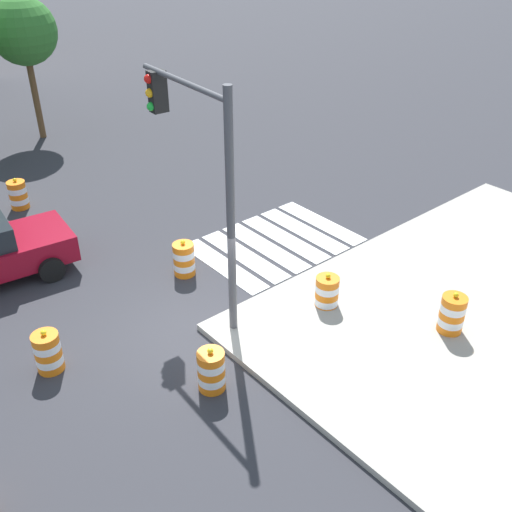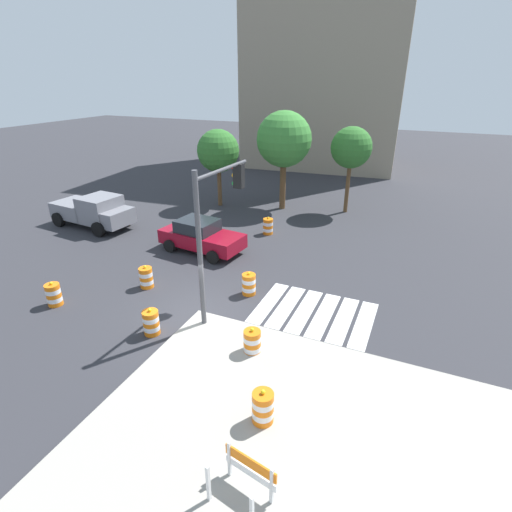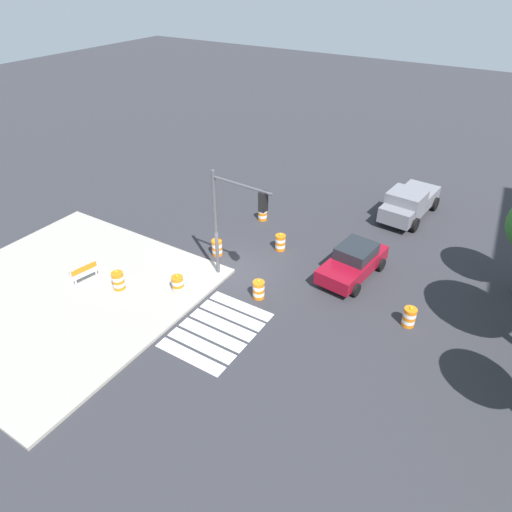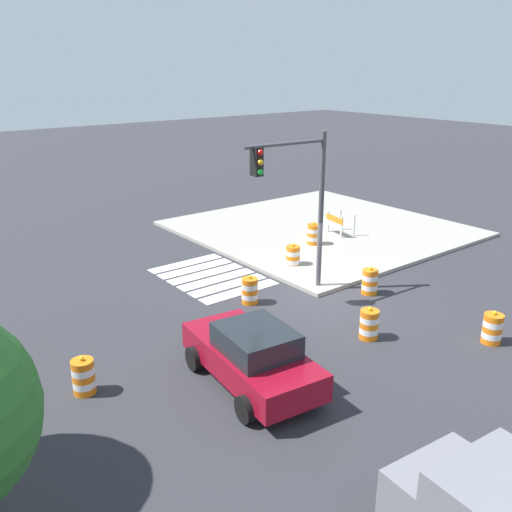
{
  "view_description": "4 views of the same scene",
  "coord_description": "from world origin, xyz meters",
  "views": [
    {
      "loc": [
        -5.9,
        -9.12,
        8.6
      ],
      "look_at": [
        2.22,
        0.53,
        0.86
      ],
      "focal_mm": 41.74,
      "sensor_mm": 36.0,
      "label": 1
    },
    {
      "loc": [
        7.09,
        -10.74,
        8.3
      ],
      "look_at": [
        1.03,
        3.06,
        1.32
      ],
      "focal_mm": 27.69,
      "sensor_mm": 36.0,
      "label": 2
    },
    {
      "loc": [
        15.63,
        11.08,
        13.59
      ],
      "look_at": [
        -0.14,
        1.19,
        1.31
      ],
      "focal_mm": 32.07,
      "sensor_mm": 36.0,
      "label": 3
    },
    {
      "loc": [
        -12.78,
        12.73,
        7.76
      ],
      "look_at": [
        1.66,
        1.44,
        1.41
      ],
      "focal_mm": 39.03,
      "sensor_mm": 36.0,
      "label": 4
    }
  ],
  "objects": [
    {
      "name": "sidewalk_corner",
      "position": [
        6.0,
        -6.0,
        0.07
      ],
      "size": [
        12.0,
        12.0,
        0.15
      ],
      "primitive_type": "cube",
      "color": "#9E998E",
      "rests_on": "ground"
    },
    {
      "name": "traffic_barrel_crosswalk_end",
      "position": [
        1.12,
        2.13,
        0.45
      ],
      "size": [
        0.56,
        0.56,
        1.02
      ],
      "color": "orange",
      "rests_on": "ground"
    },
    {
      "name": "traffic_barrel_median_far",
      "position": [
        2.84,
        -1.36,
        0.45
      ],
      "size": [
        0.56,
        0.56,
        1.02
      ],
      "color": "orange",
      "rests_on": "ground"
    },
    {
      "name": "traffic_barrel_lane_center",
      "position": [
        -0.84,
        -1.73,
        0.45
      ],
      "size": [
        0.56,
        0.56,
        1.02
      ],
      "color": "orange",
      "rests_on": "ground"
    },
    {
      "name": "crosswalk_stripes",
      "position": [
        4.0,
        1.8,
        0.01
      ],
      "size": [
        4.35,
        3.2,
        0.02
      ],
      "color": "silver",
      "rests_on": "ground"
    },
    {
      "name": "traffic_barrel_far_curb",
      "position": [
        -0.71,
        8.7,
        0.45
      ],
      "size": [
        0.56,
        0.56,
        1.02
      ],
      "color": "orange",
      "rests_on": "ground"
    },
    {
      "name": "ground_plane",
      "position": [
        0.0,
        0.0,
        0.0
      ],
      "size": [
        120.0,
        120.0,
        0.0
      ],
      "primitive_type": "plane",
      "color": "#2D2D33"
    },
    {
      "name": "sports_car",
      "position": [
        -2.95,
        5.17,
        0.81
      ],
      "size": [
        4.48,
        2.51,
        1.63
      ],
      "color": "maroon",
      "rests_on": "ground"
    },
    {
      "name": "traffic_barrel_median_near",
      "position": [
        -3.11,
        0.91,
        0.45
      ],
      "size": [
        0.56,
        0.56,
        1.02
      ],
      "color": "orange",
      "rests_on": "ground"
    },
    {
      "name": "construction_barricade",
      "position": [
        4.68,
        -5.77,
        0.72
      ],
      "size": [
        1.36,
        1.0,
        1.0
      ],
      "color": "silver",
      "rests_on": "sidewalk_corner"
    },
    {
      "name": "traffic_barrel_near_corner",
      "position": [
        -5.52,
        -1.71,
        0.45
      ],
      "size": [
        0.56,
        0.56,
        1.02
      ],
      "color": "orange",
      "rests_on": "ground"
    },
    {
      "name": "traffic_light_pole",
      "position": [
        0.65,
        0.54,
        3.91
      ],
      "size": [
        0.48,
        3.29,
        5.5
      ],
      "color": "#4C4C51",
      "rests_on": "sidewalk_corner"
    },
    {
      "name": "traffic_barrel_on_sidewalk",
      "position": [
        4.25,
        -3.83,
        0.6
      ],
      "size": [
        0.56,
        0.56,
        1.02
      ],
      "color": "orange",
      "rests_on": "sidewalk_corner"
    }
  ]
}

